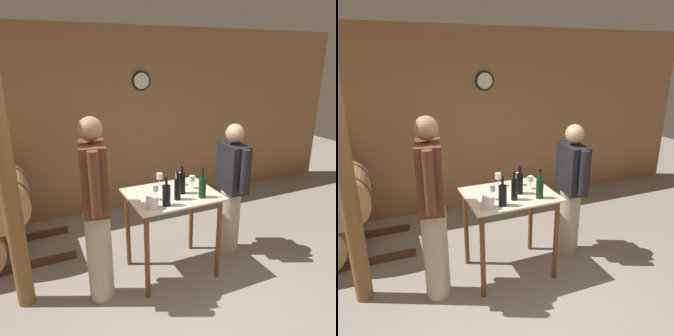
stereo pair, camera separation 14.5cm
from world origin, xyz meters
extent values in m
plane|color=gray|center=(0.00, 0.00, 0.00)|extent=(14.00, 14.00, 0.00)
cube|color=#996B42|center=(0.00, 2.69, 1.35)|extent=(8.40, 0.05, 2.70)
cylinder|color=black|center=(0.54, 2.65, 1.94)|extent=(0.28, 0.03, 0.28)
cylinder|color=white|center=(0.54, 2.64, 1.94)|extent=(0.23, 0.01, 0.23)
cylinder|color=tan|center=(-1.45, 1.87, 0.79)|extent=(0.59, 0.82, 0.59)
cylinder|color=#38383D|center=(-1.45, 1.63, 0.79)|extent=(0.60, 0.03, 0.60)
cylinder|color=#38383D|center=(-1.45, 2.12, 0.79)|extent=(0.60, 0.03, 0.60)
cube|color=beige|center=(0.19, 0.85, 0.92)|extent=(0.92, 0.72, 0.02)
cylinder|color=brown|center=(-0.21, 0.55, 0.45)|extent=(0.05, 0.05, 0.91)
cylinder|color=brown|center=(0.59, 0.55, 0.45)|extent=(0.05, 0.05, 0.91)
cylinder|color=brown|center=(-0.21, 1.15, 0.45)|extent=(0.05, 0.05, 0.91)
cylinder|color=brown|center=(0.59, 1.15, 0.45)|extent=(0.05, 0.05, 0.91)
cylinder|color=brown|center=(-1.31, 0.97, 1.35)|extent=(0.16, 0.16, 2.70)
cylinder|color=black|center=(0.02, 0.62, 1.03)|extent=(0.08, 0.08, 0.20)
cylinder|color=black|center=(0.02, 0.62, 1.18)|extent=(0.02, 0.02, 0.09)
cylinder|color=black|center=(0.02, 0.62, 1.21)|extent=(0.03, 0.03, 0.02)
cylinder|color=black|center=(0.18, 0.70, 1.03)|extent=(0.06, 0.06, 0.21)
cylinder|color=black|center=(0.18, 0.70, 1.18)|extent=(0.02, 0.02, 0.08)
cylinder|color=black|center=(0.18, 0.70, 1.21)|extent=(0.03, 0.03, 0.02)
cylinder|color=black|center=(0.29, 0.82, 1.04)|extent=(0.07, 0.07, 0.22)
cylinder|color=black|center=(0.29, 0.82, 1.18)|extent=(0.02, 0.02, 0.08)
cylinder|color=black|center=(0.29, 0.82, 1.22)|extent=(0.03, 0.03, 0.02)
cylinder|color=black|center=(0.43, 0.64, 1.03)|extent=(0.08, 0.08, 0.21)
cylinder|color=black|center=(0.43, 0.64, 1.18)|extent=(0.02, 0.02, 0.10)
cylinder|color=black|center=(0.43, 0.64, 1.22)|extent=(0.03, 0.03, 0.02)
cylinder|color=silver|center=(-0.02, 0.78, 0.93)|extent=(0.06, 0.06, 0.00)
cylinder|color=silver|center=(-0.02, 0.78, 0.98)|extent=(0.01, 0.01, 0.09)
cylinder|color=silver|center=(-0.02, 0.78, 1.05)|extent=(0.06, 0.06, 0.07)
cylinder|color=silver|center=(0.16, 1.11, 0.93)|extent=(0.06, 0.06, 0.00)
cylinder|color=silver|center=(0.16, 1.11, 0.97)|extent=(0.01, 0.01, 0.08)
cylinder|color=silver|center=(0.16, 1.11, 1.04)|extent=(0.07, 0.07, 0.06)
cylinder|color=silver|center=(0.36, 1.05, 0.93)|extent=(0.06, 0.06, 0.00)
cylinder|color=silver|center=(0.36, 1.05, 0.97)|extent=(0.01, 0.01, 0.07)
cylinder|color=silver|center=(0.36, 1.05, 1.04)|extent=(0.06, 0.06, 0.07)
cylinder|color=silver|center=(0.45, 0.90, 0.93)|extent=(0.06, 0.06, 0.00)
cylinder|color=silver|center=(0.45, 0.90, 0.97)|extent=(0.01, 0.01, 0.08)
cylinder|color=silver|center=(0.45, 0.90, 1.04)|extent=(0.06, 0.06, 0.06)
cylinder|color=white|center=(-0.13, 0.61, 0.99)|extent=(0.11, 0.11, 0.12)
cylinder|color=#B7AD93|center=(0.99, 0.93, 0.40)|extent=(0.24, 0.24, 0.80)
cube|color=black|center=(0.99, 0.93, 1.08)|extent=(0.25, 0.42, 0.55)
sphere|color=tan|center=(0.99, 0.93, 1.48)|extent=(0.21, 0.21, 0.21)
cylinder|color=black|center=(1.01, 1.18, 1.10)|extent=(0.09, 0.09, 0.49)
cylinder|color=black|center=(0.97, 0.68, 1.10)|extent=(0.09, 0.09, 0.49)
cylinder|color=#B7AD93|center=(-0.62, 0.74, 0.47)|extent=(0.24, 0.24, 0.95)
cube|color=#592D1E|center=(-0.62, 0.74, 1.26)|extent=(0.29, 0.43, 0.63)
sphere|color=#9E7051|center=(-0.62, 0.74, 1.70)|extent=(0.21, 0.21, 0.21)
cylinder|color=#592D1E|center=(-0.66, 0.50, 1.29)|extent=(0.09, 0.09, 0.57)
cylinder|color=#592D1E|center=(-0.58, 0.99, 1.29)|extent=(0.09, 0.09, 0.57)
camera|label=1|loc=(-1.15, -1.97, 2.27)|focal=35.00mm
camera|label=2|loc=(-1.01, -2.03, 2.27)|focal=35.00mm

